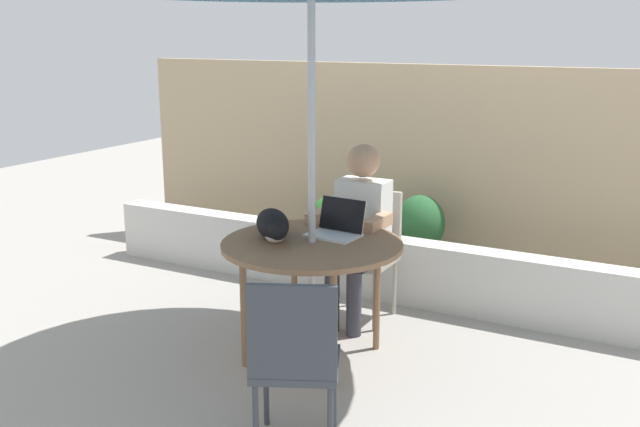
% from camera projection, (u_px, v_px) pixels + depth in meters
% --- Properties ---
extents(ground_plane, '(14.00, 14.00, 0.00)m').
position_uv_depth(ground_plane, '(312.00, 357.00, 4.48)').
color(ground_plane, gray).
extents(fence_back, '(5.45, 0.08, 1.68)m').
position_uv_depth(fence_back, '(427.00, 170.00, 5.94)').
color(fence_back, tan).
rests_on(fence_back, ground).
extents(planter_wall_low, '(4.91, 0.20, 0.47)m').
position_uv_depth(planter_wall_low, '(387.00, 268.00, 5.40)').
color(planter_wall_low, beige).
rests_on(planter_wall_low, ground).
extents(patio_table, '(1.07, 1.07, 0.73)m').
position_uv_depth(patio_table, '(312.00, 251.00, 4.31)').
color(patio_table, brown).
rests_on(patio_table, ground).
extents(chair_occupied, '(0.40, 0.40, 0.88)m').
position_uv_depth(chair_occupied, '(368.00, 244.00, 5.04)').
color(chair_occupied, '#B2A899').
rests_on(chair_occupied, ground).
extents(chair_empty, '(0.53, 0.53, 0.88)m').
position_uv_depth(chair_empty, '(294.00, 354.00, 3.33)').
color(chair_empty, '#33383F').
rests_on(chair_empty, ground).
extents(person_seated, '(0.48, 0.48, 1.22)m').
position_uv_depth(person_seated, '(359.00, 225.00, 4.86)').
color(person_seated, white).
rests_on(person_seated, ground).
extents(laptop, '(0.32, 0.28, 0.21)m').
position_uv_depth(laptop, '(338.00, 225.00, 4.43)').
color(laptop, silver).
rests_on(laptop, patio_table).
extents(cat, '(0.43, 0.55, 0.17)m').
position_uv_depth(cat, '(273.00, 225.00, 4.34)').
color(cat, black).
rests_on(cat, patio_table).
extents(potted_plant_near_fence, '(0.39, 0.39, 0.71)m').
position_uv_depth(potted_plant_near_fence, '(420.00, 234.00, 5.67)').
color(potted_plant_near_fence, '#33383D').
rests_on(potted_plant_near_fence, ground).
extents(potted_plant_by_chair, '(0.33, 0.33, 0.66)m').
position_uv_depth(potted_plant_by_chair, '(330.00, 233.00, 5.88)').
color(potted_plant_by_chair, '#33383D').
rests_on(potted_plant_by_chair, ground).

